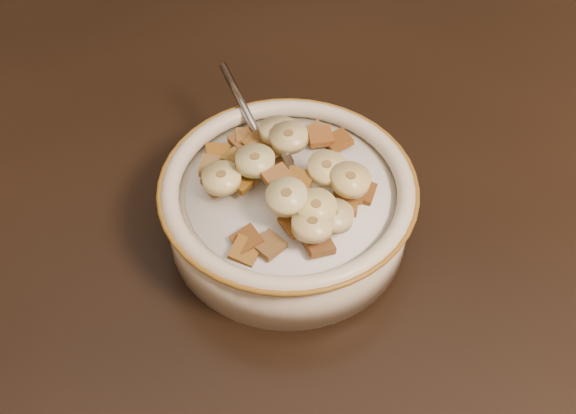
{
  "coord_description": "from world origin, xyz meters",
  "views": [
    {
      "loc": [
        -0.1,
        -0.5,
        1.23
      ],
      "look_at": [
        -0.12,
        -0.12,
        0.78
      ],
      "focal_mm": 45.0,
      "sensor_mm": 36.0,
      "label": 1
    }
  ],
  "objects_px": {
    "table": "(410,151)",
    "spoon": "(272,163)",
    "cereal_bowl": "(288,212)",
    "chair": "(402,42)"
  },
  "relations": [
    {
      "from": "spoon",
      "to": "cereal_bowl",
      "type": "bearing_deg",
      "value": 90.0
    },
    {
      "from": "table",
      "to": "spoon",
      "type": "distance_m",
      "value": 0.17
    },
    {
      "from": "table",
      "to": "cereal_bowl",
      "type": "relative_size",
      "value": 7.07
    },
    {
      "from": "table",
      "to": "chair",
      "type": "height_order",
      "value": "chair"
    },
    {
      "from": "cereal_bowl",
      "to": "chair",
      "type": "bearing_deg",
      "value": 75.13
    },
    {
      "from": "table",
      "to": "chair",
      "type": "bearing_deg",
      "value": 85.52
    },
    {
      "from": "chair",
      "to": "spoon",
      "type": "height_order",
      "value": "chair"
    },
    {
      "from": "cereal_bowl",
      "to": "spoon",
      "type": "xyz_separation_m",
      "value": [
        -0.01,
        0.03,
        0.03
      ]
    },
    {
      "from": "cereal_bowl",
      "to": "spoon",
      "type": "distance_m",
      "value": 0.04
    },
    {
      "from": "table",
      "to": "cereal_bowl",
      "type": "xyz_separation_m",
      "value": [
        -0.12,
        -0.12,
        0.04
      ]
    }
  ]
}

